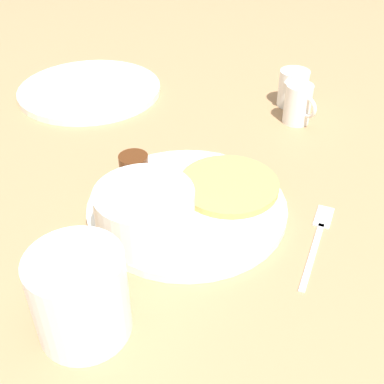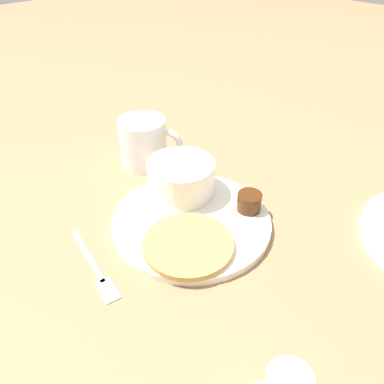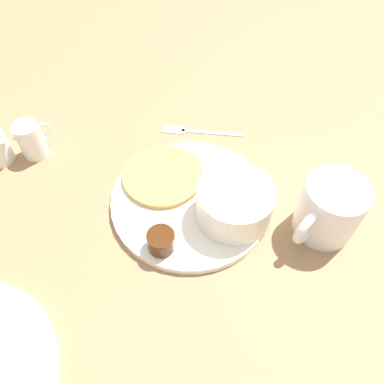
{
  "view_description": "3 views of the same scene",
  "coord_description": "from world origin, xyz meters",
  "px_view_note": "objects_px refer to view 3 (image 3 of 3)",
  "views": [
    {
      "loc": [
        0.47,
        0.09,
        0.39
      ],
      "look_at": [
        0.01,
        0.01,
        0.04
      ],
      "focal_mm": 45.0,
      "sensor_mm": 36.0,
      "label": 1
    },
    {
      "loc": [
        -0.32,
        0.32,
        0.4
      ],
      "look_at": [
        0.01,
        -0.01,
        0.05
      ],
      "focal_mm": 35.0,
      "sensor_mm": 36.0,
      "label": 2
    },
    {
      "loc": [
        -0.03,
        -0.35,
        0.49
      ],
      "look_at": [
        0.0,
        -0.0,
        0.03
      ],
      "focal_mm": 35.0,
      "sensor_mm": 36.0,
      "label": 3
    }
  ],
  "objects_px": {
    "plate": "(191,200)",
    "creamer_pitcher_near": "(31,139)",
    "coffee_mug": "(329,210)",
    "fork": "(193,131)",
    "bowl": "(235,202)"
  },
  "relations": [
    {
      "from": "creamer_pitcher_near",
      "to": "coffee_mug",
      "type": "bearing_deg",
      "value": -23.92
    },
    {
      "from": "bowl",
      "to": "fork",
      "type": "bearing_deg",
      "value": 101.62
    },
    {
      "from": "plate",
      "to": "fork",
      "type": "xyz_separation_m",
      "value": [
        0.02,
        0.16,
        -0.0
      ]
    },
    {
      "from": "plate",
      "to": "bowl",
      "type": "distance_m",
      "value": 0.08
    },
    {
      "from": "coffee_mug",
      "to": "creamer_pitcher_near",
      "type": "bearing_deg",
      "value": 156.08
    },
    {
      "from": "plate",
      "to": "creamer_pitcher_near",
      "type": "height_order",
      "value": "creamer_pitcher_near"
    },
    {
      "from": "coffee_mug",
      "to": "creamer_pitcher_near",
      "type": "xyz_separation_m",
      "value": [
        -0.46,
        0.2,
        -0.01
      ]
    },
    {
      "from": "plate",
      "to": "creamer_pitcher_near",
      "type": "relative_size",
      "value": 3.74
    },
    {
      "from": "bowl",
      "to": "coffee_mug",
      "type": "distance_m",
      "value": 0.13
    },
    {
      "from": "coffee_mug",
      "to": "fork",
      "type": "height_order",
      "value": "coffee_mug"
    },
    {
      "from": "fork",
      "to": "bowl",
      "type": "bearing_deg",
      "value": -78.38
    },
    {
      "from": "plate",
      "to": "fork",
      "type": "bearing_deg",
      "value": 82.85
    },
    {
      "from": "creamer_pitcher_near",
      "to": "fork",
      "type": "bearing_deg",
      "value": 5.55
    },
    {
      "from": "plate",
      "to": "creamer_pitcher_near",
      "type": "xyz_separation_m",
      "value": [
        -0.26,
        0.14,
        0.03
      ]
    },
    {
      "from": "plate",
      "to": "fork",
      "type": "distance_m",
      "value": 0.17
    }
  ]
}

